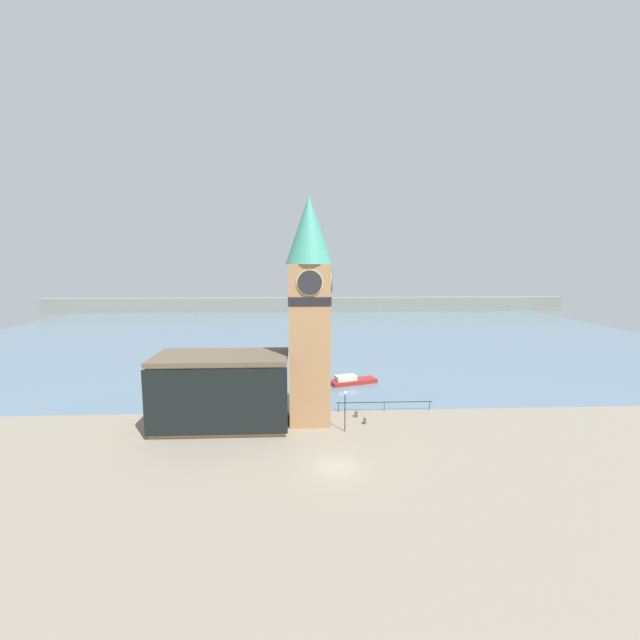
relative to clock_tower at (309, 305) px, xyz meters
The scene contains 10 objects.
ground_plane 16.85m from the clock_tower, 79.67° to the right, with size 160.00×160.00×0.00m, color gray.
water 64.40m from the clock_tower, 88.22° to the left, with size 160.00×120.00×0.00m.
far_shoreline 103.61m from the clock_tower, 88.91° to the left, with size 180.00×3.00×5.00m.
pier_railing 15.04m from the clock_tower, 17.79° to the left, with size 11.35×0.08×1.09m.
clock_tower is the anchor object (origin of this frame).
pier_building 12.92m from the clock_tower, behind, with size 13.95×7.40×7.69m.
boat_near 19.83m from the clock_tower, 66.03° to the left, with size 7.06×4.20×1.32m.
mooring_bollard_near 13.80m from the clock_tower, 10.68° to the right, with size 0.35×0.35×0.76m.
mooring_bollard_far 13.50m from the clock_tower, 10.60° to the left, with size 0.38×0.38×0.80m.
lamp_post 10.92m from the clock_tower, 40.14° to the right, with size 0.32×0.32×4.24m.
Camera 1 is at (-3.02, -34.23, 17.36)m, focal length 24.00 mm.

